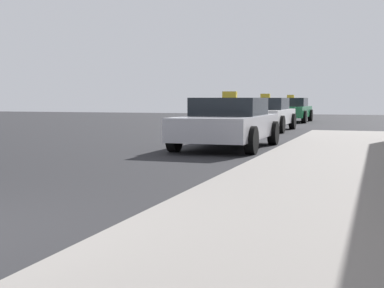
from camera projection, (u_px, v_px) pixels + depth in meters
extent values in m
cube|color=gray|center=(345.00, 286.00, 3.49)|extent=(4.00, 32.00, 0.15)
cube|color=#B7B7BF|center=(227.00, 127.00, 13.90)|extent=(1.84, 4.25, 0.55)
cube|color=black|center=(230.00, 107.00, 14.05)|extent=(1.62, 1.91, 0.45)
cube|color=yellow|center=(230.00, 95.00, 14.03)|extent=(0.36, 0.14, 0.16)
cylinder|color=black|center=(251.00, 140.00, 12.34)|extent=(0.22, 0.64, 0.64)
cylinder|color=black|center=(174.00, 138.00, 12.92)|extent=(0.22, 0.64, 0.64)
cylinder|color=black|center=(273.00, 133.00, 14.91)|extent=(0.22, 0.64, 0.64)
cylinder|color=black|center=(208.00, 132.00, 15.49)|extent=(0.22, 0.64, 0.64)
cube|color=white|center=(264.00, 117.00, 21.29)|extent=(1.79, 4.31, 0.55)
cube|color=black|center=(265.00, 104.00, 21.45)|extent=(1.57, 1.94, 0.45)
cube|color=yellow|center=(265.00, 96.00, 21.42)|extent=(0.36, 0.14, 0.16)
cylinder|color=black|center=(281.00, 124.00, 19.72)|extent=(0.22, 0.64, 0.64)
cylinder|color=black|center=(233.00, 124.00, 20.29)|extent=(0.22, 0.64, 0.64)
cylinder|color=black|center=(292.00, 121.00, 22.32)|extent=(0.22, 0.64, 0.64)
cylinder|color=black|center=(249.00, 121.00, 22.89)|extent=(0.22, 0.64, 0.64)
cube|color=#196638|center=(290.00, 112.00, 29.13)|extent=(1.84, 4.13, 0.55)
cube|color=black|center=(291.00, 102.00, 29.28)|extent=(1.62, 1.86, 0.45)
cube|color=yellow|center=(291.00, 96.00, 29.25)|extent=(0.36, 0.14, 0.16)
cylinder|color=black|center=(304.00, 117.00, 27.60)|extent=(0.22, 0.64, 0.64)
cylinder|color=black|center=(268.00, 116.00, 28.19)|extent=(0.22, 0.64, 0.64)
cylinder|color=black|center=(310.00, 115.00, 30.10)|extent=(0.22, 0.64, 0.64)
cylinder|color=black|center=(277.00, 115.00, 30.68)|extent=(0.22, 0.64, 0.64)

